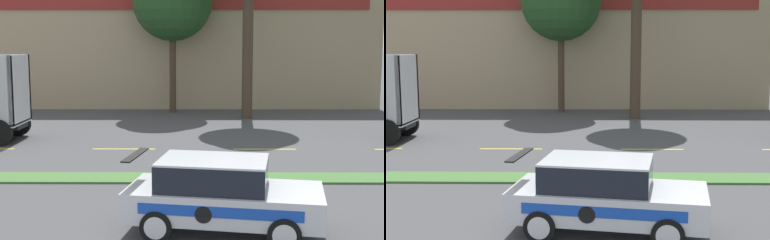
% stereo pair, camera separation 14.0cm
% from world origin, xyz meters
% --- Properties ---
extents(grass_verge, '(120.00, 1.21, 0.06)m').
position_xyz_m(grass_verge, '(0.00, 9.65, 0.03)').
color(grass_verge, '#477538').
rests_on(grass_verge, ground_plane).
extents(centre_line_4, '(2.40, 0.14, 0.01)m').
position_xyz_m(centre_line_4, '(-0.27, 14.26, 0.00)').
color(centre_line_4, yellow).
rests_on(centre_line_4, ground_plane).
extents(centre_line_5, '(2.40, 0.14, 0.01)m').
position_xyz_m(centre_line_5, '(5.13, 14.26, 0.00)').
color(centre_line_5, yellow).
rests_on(centre_line_5, ground_plane).
extents(rally_car, '(4.36, 2.56, 1.60)m').
position_xyz_m(rally_car, '(3.02, 5.17, 0.82)').
color(rally_car, silver).
rests_on(rally_car, ground_plane).
extents(store_building_backdrop, '(37.59, 12.10, 6.92)m').
position_xyz_m(store_building_backdrop, '(-4.91, 33.05, 3.46)').
color(store_building_backdrop, tan).
rests_on(store_building_backdrop, ground_plane).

